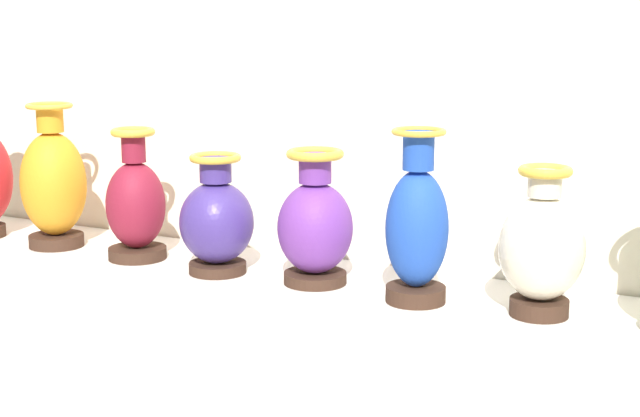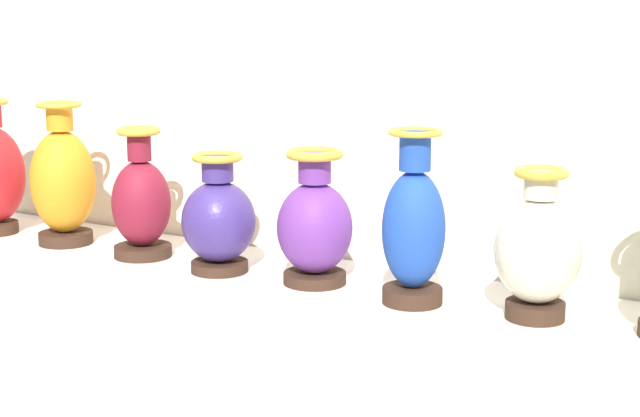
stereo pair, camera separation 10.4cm
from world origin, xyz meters
name	(u,v)px [view 1 (the left image)]	position (x,y,z in m)	size (l,w,h in m)	color
vase_amber	(53,184)	(-0.81, -0.02, 1.06)	(0.18, 0.18, 0.40)	#382319
vase_burgundy	(136,205)	(-0.53, -0.03, 1.02)	(0.16, 0.16, 0.35)	#382319
vase_indigo	(217,221)	(-0.26, -0.05, 1.01)	(0.18, 0.18, 0.30)	#382319
vase_violet	(315,225)	(0.00, -0.03, 1.02)	(0.18, 0.18, 0.32)	#382319
vase_sapphire	(417,228)	(0.27, -0.06, 1.05)	(0.14, 0.14, 0.39)	#382319
vase_ivory	(542,248)	(0.54, -0.03, 1.03)	(0.18, 0.18, 0.32)	#382319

